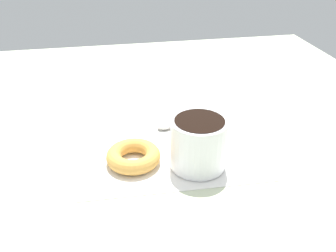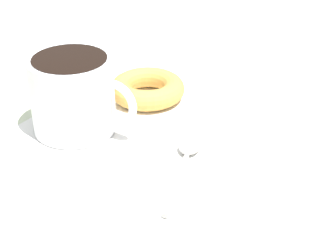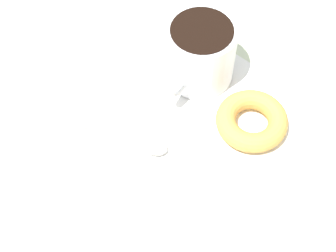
{
  "view_description": "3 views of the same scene",
  "coord_description": "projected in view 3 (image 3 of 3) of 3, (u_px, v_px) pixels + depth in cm",
  "views": [
    {
      "loc": [
        -60.99,
        8.73,
        38.02
      ],
      "look_at": [
        0.11,
        -2.86,
        2.3
      ],
      "focal_mm": 40.0,
      "sensor_mm": 36.0,
      "label": 1
    },
    {
      "loc": [
        28.43,
        -47.36,
        32.95
      ],
      "look_at": [
        0.11,
        -2.86,
        2.3
      ],
      "focal_mm": 60.0,
      "sensor_mm": 36.0,
      "label": 2
    },
    {
      "loc": [
        30.02,
        21.82,
        61.82
      ],
      "look_at": [
        0.11,
        -2.86,
        2.3
      ],
      "focal_mm": 60.0,
      "sensor_mm": 36.0,
      "label": 3
    }
  ],
  "objects": [
    {
      "name": "spoon",
      "position": [
        139.0,
        143.0,
        0.72
      ],
      "size": [
        6.0,
        13.41,
        0.9
      ],
      "color": "#B7B2A8",
      "rests_on": "napkin"
    },
    {
      "name": "donut",
      "position": [
        252.0,
        121.0,
        0.72
      ],
      "size": [
        9.36,
        9.36,
        2.6
      ],
      "primitive_type": "torus",
      "color": "gold",
      "rests_on": "napkin"
    },
    {
      "name": "ground_plane",
      "position": [
        185.0,
        151.0,
        0.73
      ],
      "size": [
        120.0,
        120.0,
        2.0
      ],
      "primitive_type": "cube",
      "color": "beige"
    },
    {
      "name": "coffee_cup",
      "position": [
        200.0,
        53.0,
        0.74
      ],
      "size": [
        12.73,
        9.4,
        8.69
      ],
      "color": "white",
      "rests_on": "napkin"
    },
    {
      "name": "napkin",
      "position": [
        168.0,
        135.0,
        0.73
      ],
      "size": [
        34.17,
        34.17,
        0.3
      ],
      "primitive_type": "cube",
      "rotation": [
        0.0,
        0.0,
        -0.03
      ],
      "color": "white",
      "rests_on": "ground_plane"
    }
  ]
}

